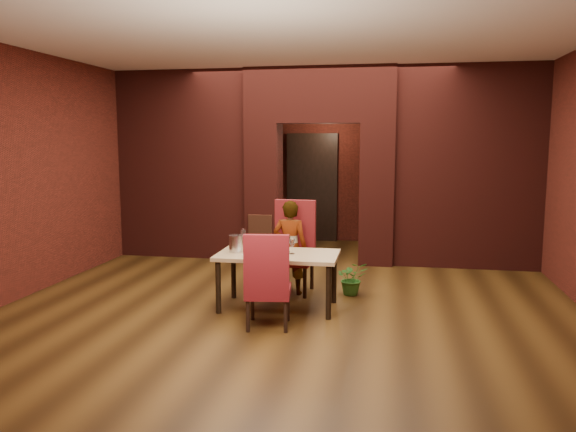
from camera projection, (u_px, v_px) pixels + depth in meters
name	position (u px, v px, depth m)	size (l,w,h in m)	color
floor	(300.00, 292.00, 7.56)	(8.00, 8.00, 0.00)	#412A10
ceiling	(300.00, 47.00, 7.12)	(7.00, 8.00, 0.04)	silver
wall_back	(332.00, 161.00, 11.24)	(7.00, 0.04, 3.20)	maroon
wall_front	(194.00, 212.00, 3.45)	(7.00, 0.04, 3.20)	maroon
wall_left	(58.00, 171.00, 7.98)	(0.04, 8.00, 3.20)	maroon
pillar_left	(264.00, 192.00, 9.52)	(0.55, 0.55, 2.30)	maroon
pillar_right	(377.00, 194.00, 9.18)	(0.55, 0.55, 2.30)	maroon
lintel	(320.00, 95.00, 9.13)	(2.45, 0.55, 0.90)	maroon
wing_wall_left	(184.00, 165.00, 9.72)	(2.27, 0.35, 3.20)	maroon
wing_wall_right	(468.00, 167.00, 8.86)	(2.27, 0.35, 3.20)	maroon
vent_panel	(260.00, 230.00, 9.32)	(0.40, 0.03, 0.50)	brown
rear_door	(312.00, 189.00, 11.33)	(0.90, 0.08, 2.10)	black
rear_door_frame	(312.00, 189.00, 11.29)	(1.02, 0.04, 2.22)	black
dining_table	(278.00, 281.00, 6.81)	(1.45, 0.81, 0.68)	tan
chair_far	(291.00, 247.00, 7.47)	(0.56, 0.56, 1.23)	maroon
chair_near	(268.00, 279.00, 6.11)	(0.48, 0.48, 1.06)	maroon
person_seated	(290.00, 247.00, 7.41)	(0.46, 0.30, 1.25)	white
wine_glass_a	(276.00, 245.00, 6.79)	(0.07, 0.07, 0.18)	silver
wine_glass_b	(287.00, 244.00, 6.82)	(0.08, 0.08, 0.19)	silver
wine_glass_c	(292.00, 246.00, 6.71)	(0.07, 0.07, 0.18)	white
tasting_sheet	(256.00, 255.00, 6.65)	(0.30, 0.22, 0.00)	silver
wine_bucket	(236.00, 244.00, 6.83)	(0.17, 0.17, 0.21)	#B6B6BD
water_bottle	(243.00, 239.00, 6.98)	(0.06, 0.06, 0.26)	white
potted_plant	(352.00, 278.00, 7.41)	(0.40, 0.35, 0.45)	#275E1E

